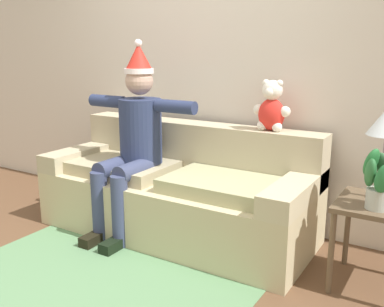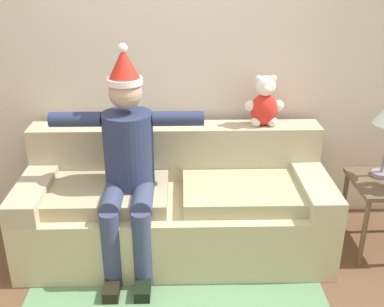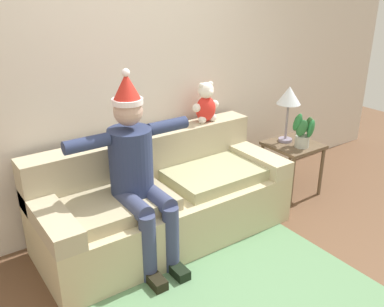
# 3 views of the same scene
# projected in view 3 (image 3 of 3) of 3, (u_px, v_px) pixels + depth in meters

# --- Properties ---
(ground_plane) EXTENTS (10.00, 10.00, 0.00)m
(ground_plane) POSITION_uv_depth(u_px,v_px,m) (239.00, 299.00, 3.06)
(ground_plane) COLOR brown
(back_wall) EXTENTS (7.00, 0.10, 2.70)m
(back_wall) POSITION_uv_depth(u_px,v_px,m) (128.00, 74.00, 3.71)
(back_wall) COLOR beige
(back_wall) RESTS_ON ground_plane
(couch) EXTENTS (2.17, 0.88, 0.86)m
(couch) POSITION_uv_depth(u_px,v_px,m) (163.00, 200.00, 3.71)
(couch) COLOR #C4B68C
(couch) RESTS_ON ground_plane
(person_seated) EXTENTS (1.02, 0.77, 1.53)m
(person_seated) POSITION_uv_depth(u_px,v_px,m) (137.00, 169.00, 3.25)
(person_seated) COLOR navy
(person_seated) RESTS_ON ground_plane
(teddy_bear) EXTENTS (0.29, 0.17, 0.38)m
(teddy_bear) POSITION_uv_depth(u_px,v_px,m) (206.00, 104.00, 3.99)
(teddy_bear) COLOR red
(teddy_bear) RESTS_ON couch
(side_table) EXTENTS (0.50, 0.49, 0.55)m
(side_table) POSITION_uv_depth(u_px,v_px,m) (293.00, 152.00, 4.39)
(side_table) COLOR brown
(side_table) RESTS_ON ground_plane
(table_lamp) EXTENTS (0.24, 0.24, 0.58)m
(table_lamp) POSITION_uv_depth(u_px,v_px,m) (289.00, 98.00, 4.24)
(table_lamp) COLOR gray
(table_lamp) RESTS_ON side_table
(potted_plant) EXTENTS (0.25, 0.25, 0.36)m
(potted_plant) POSITION_uv_depth(u_px,v_px,m) (303.00, 130.00, 4.20)
(potted_plant) COLOR #B0B6A9
(potted_plant) RESTS_ON side_table
(area_rug) EXTENTS (1.93, 1.37, 0.01)m
(area_rug) POSITION_uv_depth(u_px,v_px,m) (240.00, 299.00, 3.05)
(area_rug) COLOR #5E8A5E
(area_rug) RESTS_ON ground_plane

